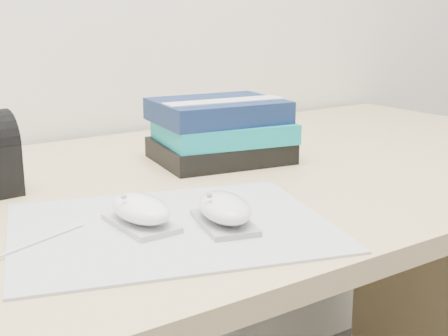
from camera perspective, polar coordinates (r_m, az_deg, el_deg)
desk at (r=1.17m, az=-2.58°, el=-10.99°), size 1.60×0.80×0.73m
mousepad at (r=0.79m, az=-4.88°, el=-5.37°), size 0.46×0.41×0.00m
mouse_rear at (r=0.78m, az=-7.64°, el=-3.93°), size 0.06×0.11×0.05m
mouse_front at (r=0.78m, az=0.03°, el=-3.88°), size 0.09×0.12×0.05m
usb_cable at (r=0.73m, az=-19.64°, el=-7.53°), size 0.22×0.09×0.00m
book_stack at (r=1.12m, az=-0.34°, el=3.43°), size 0.26×0.22×0.11m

